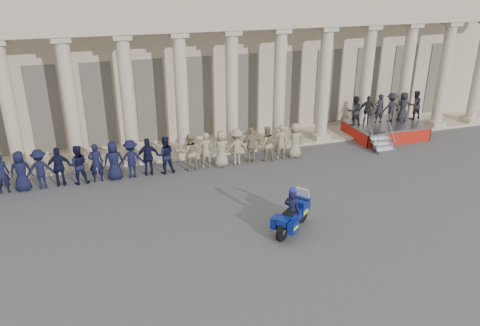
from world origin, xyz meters
TOP-DOWN VIEW (x-y plane):
  - ground at (0.00, 0.00)m, footprint 90.00×90.00m
  - building at (-0.00, 14.74)m, footprint 40.00×12.50m
  - officer_rank at (-4.18, 6.20)m, footprint 17.09×0.69m
  - reviewing_stand at (10.38, 7.59)m, footprint 4.81×3.95m
  - motorcycle at (1.04, -0.56)m, footprint 1.92×1.68m
  - rider at (0.94, -0.64)m, footprint 0.72×0.76m

SIDE VIEW (x-z plane):
  - ground at x=0.00m, z-range 0.00..0.00m
  - motorcycle at x=1.04m, z-range -0.10..1.38m
  - rider at x=0.94m, z-range -0.01..1.82m
  - officer_rank at x=-4.18m, z-range 0.00..1.82m
  - reviewing_stand at x=10.38m, z-range 0.14..2.64m
  - building at x=0.00m, z-range 0.02..9.02m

